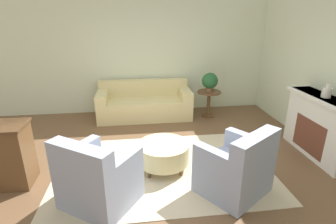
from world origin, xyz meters
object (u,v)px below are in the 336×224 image
(couch, at_px, (145,104))
(armchair_right, at_px, (237,169))
(vase_mantel_near, at_px, (327,92))
(potted_plant_on_side_table, at_px, (210,81))
(side_table, at_px, (209,99))
(armchair_left, at_px, (97,180))
(ottoman_table, at_px, (163,153))

(couch, xyz_separation_m, armchair_right, (1.08, -3.06, 0.06))
(couch, distance_m, vase_mantel_near, 3.70)
(armchair_right, xyz_separation_m, potted_plant_on_side_table, (0.43, 2.88, 0.49))
(couch, bearing_deg, side_table, -6.87)
(armchair_left, distance_m, potted_plant_on_side_table, 3.68)
(potted_plant_on_side_table, bearing_deg, armchair_right, -98.53)
(potted_plant_on_side_table, bearing_deg, side_table, 180.00)
(side_table, xyz_separation_m, vase_mantel_near, (1.31, -2.06, 0.70))
(armchair_left, height_order, armchair_right, same)
(armchair_left, height_order, potted_plant_on_side_table, potted_plant_on_side_table)
(armchair_left, relative_size, potted_plant_on_side_table, 2.53)
(couch, bearing_deg, ottoman_table, -85.56)
(armchair_right, distance_m, vase_mantel_near, 2.07)
(armchair_right, height_order, ottoman_table, armchair_right)
(armchair_left, bearing_deg, side_table, 52.10)
(vase_mantel_near, height_order, potted_plant_on_side_table, vase_mantel_near)
(ottoman_table, distance_m, vase_mantel_near, 2.78)
(vase_mantel_near, bearing_deg, ottoman_table, -178.09)
(vase_mantel_near, relative_size, potted_plant_on_side_table, 0.49)
(armchair_right, bearing_deg, side_table, 81.47)
(armchair_left, height_order, side_table, armchair_left)
(armchair_left, distance_m, side_table, 3.65)
(armchair_right, distance_m, potted_plant_on_side_table, 2.95)
(side_table, relative_size, potted_plant_on_side_table, 1.40)
(vase_mantel_near, bearing_deg, couch, 141.53)
(armchair_right, height_order, side_table, armchair_right)
(armchair_left, relative_size, armchair_right, 1.00)
(couch, distance_m, armchair_left, 3.15)
(armchair_left, relative_size, ottoman_table, 1.39)
(armchair_left, xyz_separation_m, armchair_right, (1.81, 0.00, 0.00))
(couch, xyz_separation_m, ottoman_table, (0.18, -2.33, -0.03))
(ottoman_table, xyz_separation_m, vase_mantel_near, (2.64, 0.09, 0.85))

